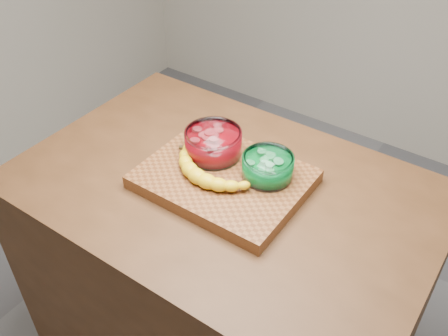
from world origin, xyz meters
The scene contains 5 objects.
counter centered at (0.00, 0.00, 0.45)m, with size 1.20×0.80×0.90m, color #492B16.
cutting_board centered at (0.00, 0.00, 0.92)m, with size 0.45×0.35×0.04m, color brown.
bowl_red centered at (-0.08, 0.06, 0.98)m, with size 0.17×0.17×0.08m.
bowl_green centered at (0.11, 0.06, 0.97)m, with size 0.14×0.14×0.07m.
banana centered at (-0.03, -0.03, 0.96)m, with size 0.29×0.15×0.04m, color yellow, non-canonical shape.
Camera 1 is at (0.62, -0.89, 1.83)m, focal length 40.00 mm.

